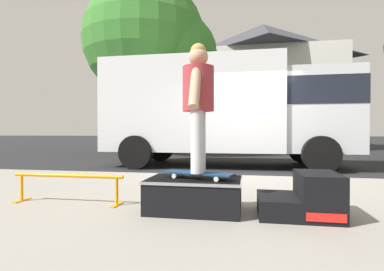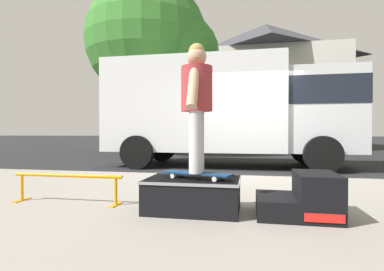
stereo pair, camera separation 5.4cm
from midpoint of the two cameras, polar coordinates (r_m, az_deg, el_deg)
ground_plane at (r=6.70m, az=10.78°, el=-7.85°), size 140.00×140.00×0.00m
sidewalk_slab at (r=3.75m, az=11.22°, el=-13.73°), size 50.00×5.00×0.12m
skate_box at (r=3.37m, az=0.02°, el=-10.92°), size 1.03×0.68×0.36m
kicker_ramp at (r=3.37m, az=20.23°, el=-11.07°), size 0.80×0.65×0.45m
grind_rail at (r=4.03m, az=-22.83°, el=-8.00°), size 1.44×0.28×0.36m
skateboard at (r=3.30m, az=0.74°, el=-7.23°), size 0.80×0.41×0.07m
skater_kid at (r=3.29m, az=0.74°, el=7.36°), size 0.34×0.72×1.40m
box_truck at (r=8.88m, az=6.52°, el=5.24°), size 6.91×2.63×3.05m
street_tree_main at (r=13.48m, az=-7.79°, el=16.83°), size 5.66×5.15×7.48m
house_behind at (r=21.44m, az=13.23°, el=9.35°), size 9.54×8.22×8.40m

